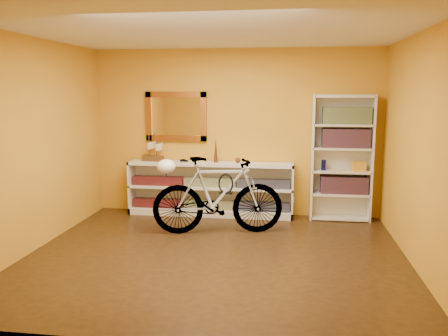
# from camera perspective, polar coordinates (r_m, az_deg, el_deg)

# --- Properties ---
(floor) EXTENTS (4.50, 4.00, 0.01)m
(floor) POSITION_cam_1_polar(r_m,az_deg,el_deg) (5.65, -1.02, -10.76)
(floor) COLOR black
(floor) RESTS_ON ground
(ceiling) EXTENTS (4.50, 4.00, 0.01)m
(ceiling) POSITION_cam_1_polar(r_m,az_deg,el_deg) (5.35, -1.10, 16.51)
(ceiling) COLOR silver
(ceiling) RESTS_ON ground
(back_wall) EXTENTS (4.50, 0.01, 2.60)m
(back_wall) POSITION_cam_1_polar(r_m,az_deg,el_deg) (7.32, 1.44, 4.36)
(back_wall) COLOR orange
(back_wall) RESTS_ON ground
(left_wall) EXTENTS (0.01, 4.00, 2.60)m
(left_wall) POSITION_cam_1_polar(r_m,az_deg,el_deg) (6.12, -22.42, 2.66)
(left_wall) COLOR orange
(left_wall) RESTS_ON ground
(right_wall) EXTENTS (0.01, 4.00, 2.60)m
(right_wall) POSITION_cam_1_polar(r_m,az_deg,el_deg) (5.46, 23.01, 1.89)
(right_wall) COLOR orange
(right_wall) RESTS_ON ground
(gilt_mirror) EXTENTS (0.98, 0.06, 0.78)m
(gilt_mirror) POSITION_cam_1_polar(r_m,az_deg,el_deg) (7.43, -5.93, 6.32)
(gilt_mirror) COLOR brown
(gilt_mirror) RESTS_ON back_wall
(wall_socket) EXTENTS (0.09, 0.02, 0.09)m
(wall_socket) POSITION_cam_1_polar(r_m,az_deg,el_deg) (7.42, 8.33, -3.89)
(wall_socket) COLOR silver
(wall_socket) RESTS_ON back_wall
(console_unit) EXTENTS (2.60, 0.35, 0.85)m
(console_unit) POSITION_cam_1_polar(r_m,az_deg,el_deg) (7.32, -1.71, -2.57)
(console_unit) COLOR silver
(console_unit) RESTS_ON floor
(cd_row_lower) EXTENTS (2.50, 0.13, 0.14)m
(cd_row_lower) POSITION_cam_1_polar(r_m,az_deg,el_deg) (7.36, -1.72, -4.55)
(cd_row_lower) COLOR black
(cd_row_lower) RESTS_ON console_unit
(cd_row_upper) EXTENTS (2.50, 0.13, 0.14)m
(cd_row_upper) POSITION_cam_1_polar(r_m,az_deg,el_deg) (7.28, -1.74, -1.76)
(cd_row_upper) COLOR navy
(cd_row_upper) RESTS_ON console_unit
(model_ship) EXTENTS (0.37, 0.19, 0.41)m
(model_ship) POSITION_cam_1_polar(r_m,az_deg,el_deg) (7.42, -8.75, 2.43)
(model_ship) COLOR #452B13
(model_ship) RESTS_ON console_unit
(toy_car) EXTENTS (0.00, 0.00, 0.00)m
(toy_car) POSITION_cam_1_polar(r_m,az_deg,el_deg) (7.32, -4.94, 0.79)
(toy_car) COLOR black
(toy_car) RESTS_ON console_unit
(bronze_ornament) EXTENTS (0.07, 0.07, 0.39)m
(bronze_ornament) POSITION_cam_1_polar(r_m,az_deg,el_deg) (7.20, -1.02, 2.23)
(bronze_ornament) COLOR #57301D
(bronze_ornament) RESTS_ON console_unit
(decorative_orb) EXTENTS (0.08, 0.08, 0.08)m
(decorative_orb) POSITION_cam_1_polar(r_m,az_deg,el_deg) (7.17, 1.71, 0.95)
(decorative_orb) COLOR #57301D
(decorative_orb) RESTS_ON console_unit
(bookcase) EXTENTS (0.90, 0.30, 1.90)m
(bookcase) POSITION_cam_1_polar(r_m,az_deg,el_deg) (7.19, 14.26, 1.17)
(bookcase) COLOR silver
(bookcase) RESTS_ON floor
(book_row_a) EXTENTS (0.70, 0.22, 0.26)m
(book_row_a) POSITION_cam_1_polar(r_m,az_deg,el_deg) (7.26, 14.53, -2.00)
(book_row_a) COLOR maroon
(book_row_a) RESTS_ON bookcase
(book_row_b) EXTENTS (0.70, 0.22, 0.28)m
(book_row_b) POSITION_cam_1_polar(r_m,az_deg,el_deg) (7.16, 14.76, 3.58)
(book_row_b) COLOR maroon
(book_row_b) RESTS_ON bookcase
(book_row_c) EXTENTS (0.70, 0.22, 0.25)m
(book_row_c) POSITION_cam_1_polar(r_m,az_deg,el_deg) (7.14, 14.87, 6.26)
(book_row_c) COLOR navy
(book_row_c) RESTS_ON bookcase
(travel_mug) EXTENTS (0.07, 0.07, 0.16)m
(travel_mug) POSITION_cam_1_polar(r_m,az_deg,el_deg) (7.16, 12.15, 0.36)
(travel_mug) COLOR navy
(travel_mug) RESTS_ON bookcase
(red_tin) EXTENTS (0.18, 0.18, 0.20)m
(red_tin) POSITION_cam_1_polar(r_m,az_deg,el_deg) (7.14, 12.84, 6.13)
(red_tin) COLOR maroon
(red_tin) RESTS_ON bookcase
(yellow_bag) EXTENTS (0.21, 0.15, 0.15)m
(yellow_bag) POSITION_cam_1_polar(r_m,az_deg,el_deg) (7.20, 16.24, 0.20)
(yellow_bag) COLOR gold
(yellow_bag) RESTS_ON bookcase
(bicycle) EXTENTS (0.84, 1.89, 1.07)m
(bicycle) POSITION_cam_1_polar(r_m,az_deg,el_deg) (6.35, -0.75, -3.39)
(bicycle) COLOR silver
(bicycle) RESTS_ON floor
(helmet) EXTENTS (0.26, 0.25, 0.19)m
(helmet) POSITION_cam_1_polar(r_m,az_deg,el_deg) (6.28, -7.14, 0.18)
(helmet) COLOR white
(helmet) RESTS_ON bicycle
(u_lock) EXTENTS (0.21, 0.02, 0.21)m
(u_lock) POSITION_cam_1_polar(r_m,az_deg,el_deg) (6.32, 0.22, -1.95)
(u_lock) COLOR black
(u_lock) RESTS_ON bicycle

